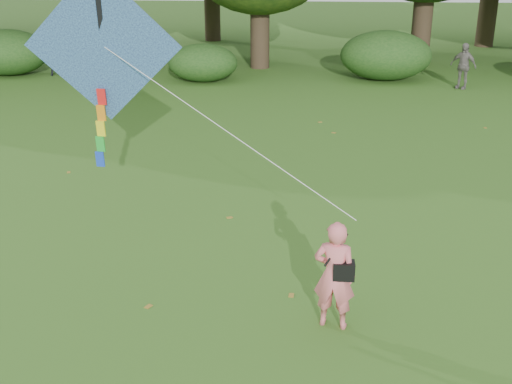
# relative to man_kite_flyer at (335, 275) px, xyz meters

# --- Properties ---
(ground) EXTENTS (100.00, 100.00, 0.00)m
(ground) POSITION_rel_man_kite_flyer_xyz_m (-0.28, -0.67, -0.81)
(ground) COLOR #265114
(ground) RESTS_ON ground
(man_kite_flyer) EXTENTS (0.66, 0.51, 1.63)m
(man_kite_flyer) POSITION_rel_man_kite_flyer_xyz_m (0.00, 0.00, 0.00)
(man_kite_flyer) COLOR #EC6F76
(man_kite_flyer) RESTS_ON ground
(bystander_left) EXTENTS (0.93, 0.91, 1.51)m
(bystander_left) POSITION_rel_man_kite_flyer_xyz_m (-10.23, 17.17, -0.06)
(bystander_left) COLOR #23252F
(bystander_left) RESTS_ON ground
(bystander_right) EXTENTS (1.03, 0.89, 1.66)m
(bystander_right) POSITION_rel_man_kite_flyer_xyz_m (5.35, 15.83, 0.02)
(bystander_right) COLOR slate
(bystander_right) RESTS_ON ground
(crossbody_bag) EXTENTS (0.43, 0.20, 0.68)m
(crossbody_bag) POSITION_rel_man_kite_flyer_xyz_m (0.12, -0.03, 0.11)
(crossbody_bag) COLOR black
(crossbody_bag) RESTS_ON ground
(flying_kite) EXTENTS (5.03, 2.13, 3.18)m
(flying_kite) POSITION_rel_man_kite_flyer_xyz_m (-3.56, 1.78, 2.79)
(flying_kite) COLOR #295EB5
(flying_kite) RESTS_ON ground
(shrub_band) EXTENTS (39.15, 3.22, 1.88)m
(shrub_band) POSITION_rel_man_kite_flyer_xyz_m (-1.00, 16.93, 0.04)
(shrub_band) COLOR #264919
(shrub_band) RESTS_ON ground
(fallen_leaves) EXTENTS (10.96, 13.32, 0.01)m
(fallen_leaves) POSITION_rel_man_kite_flyer_xyz_m (0.25, 3.94, -0.81)
(fallen_leaves) COLOR olive
(fallen_leaves) RESTS_ON ground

